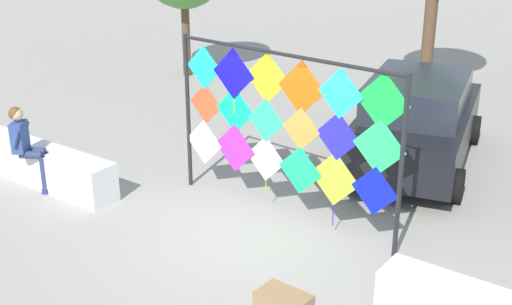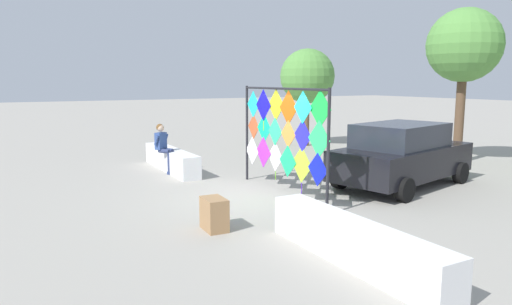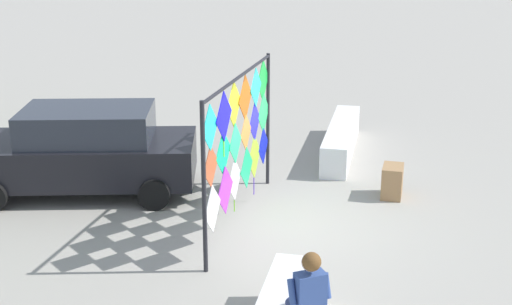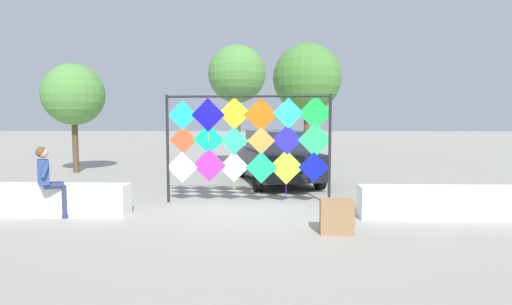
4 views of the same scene
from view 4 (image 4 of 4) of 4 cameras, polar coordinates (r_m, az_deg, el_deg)
ground at (r=9.58m, az=-1.67°, el=-7.99°), size 120.00×120.00×0.00m
plaza_ledge_left at (r=10.19m, az=-27.37°, el=-5.79°), size 3.76×0.56×0.68m
plaza_ledge_right at (r=9.67m, az=25.04°, el=-6.24°), size 3.76×0.56×0.68m
kite_display_rack at (r=10.13m, az=-1.05°, el=2.07°), size 4.09×0.26×2.69m
seated_vendor at (r=9.63m, az=-26.61°, el=-2.96°), size 0.74×0.67×1.53m
parked_car at (r=13.51m, az=2.88°, el=-0.55°), size 2.91×4.73×1.71m
cardboard_box_large at (r=7.81m, az=11.06°, el=-8.64°), size 0.62×0.41×0.63m
tree_broadleaf at (r=17.52m, az=-23.91°, el=7.18°), size 2.36×2.36×4.21m
tree_far_right at (r=21.43m, az=7.22°, el=9.93°), size 3.45×3.45×5.87m
tree_palm_like at (r=18.07m, az=-2.67°, el=10.69°), size 2.47×2.47×5.25m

